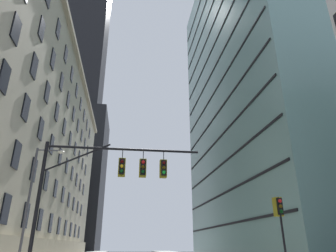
% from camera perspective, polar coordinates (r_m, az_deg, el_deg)
% --- Properties ---
extents(station_building, '(14.17, 68.91, 29.80)m').
position_cam_1_polar(station_building, '(44.81, -28.06, -1.98)').
color(station_building, '#BCAF93').
rests_on(station_building, ground).
extents(dark_skyscraper, '(22.66, 22.66, 206.29)m').
position_cam_1_polar(dark_skyscraper, '(115.96, -16.41, 10.18)').
color(dark_skyscraper, black).
rests_on(dark_skyscraper, ground).
extents(glass_office_midrise, '(16.21, 37.44, 52.97)m').
position_cam_1_polar(glass_office_midrise, '(51.60, 17.50, 8.06)').
color(glass_office_midrise, gray).
rests_on(glass_office_midrise, ground).
extents(traffic_signal_mast, '(8.95, 0.63, 6.85)m').
position_cam_1_polar(traffic_signal_mast, '(17.24, -10.31, -9.41)').
color(traffic_signal_mast, black).
rests_on(traffic_signal_mast, sidewalk_left).
extents(traffic_light_near_right, '(0.40, 0.63, 3.84)m').
position_cam_1_polar(traffic_light_near_right, '(18.20, 20.63, -15.10)').
color(traffic_light_near_right, black).
rests_on(traffic_light_near_right, sidewalk_right).
extents(street_lamppost, '(2.15, 0.32, 8.32)m').
position_cam_1_polar(street_lamppost, '(24.27, -24.44, -11.66)').
color(street_lamppost, '#47474C').
rests_on(street_lamppost, sidewalk_left).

